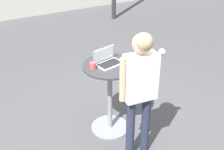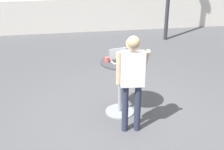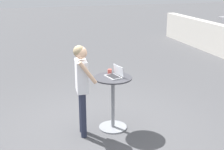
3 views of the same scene
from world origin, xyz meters
TOP-DOWN VIEW (x-y plane):
  - ground_plane at (0.00, 0.00)m, footprint 50.00×50.00m
  - cafe_table at (0.01, 0.25)m, footprint 0.73×0.73m
  - laptop at (-0.00, 0.29)m, footprint 0.39×0.31m
  - coffee_mug at (-0.24, 0.26)m, footprint 0.11×0.08m
  - standing_person at (0.09, -0.38)m, footprint 0.55×0.36m

SIDE VIEW (x-z plane):
  - ground_plane at x=0.00m, z-range 0.00..0.00m
  - cafe_table at x=0.01m, z-range 0.11..1.17m
  - coffee_mug at x=-0.24m, z-range 1.06..1.15m
  - laptop at x=0.00m, z-range 1.00..1.21m
  - standing_person at x=0.09m, z-range 0.24..1.98m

